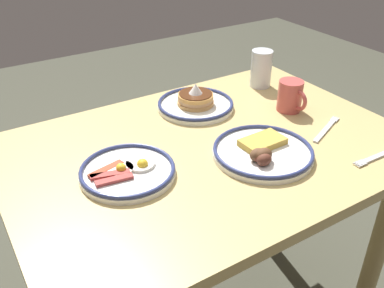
{
  "coord_description": "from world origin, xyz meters",
  "views": [
    {
      "loc": [
        0.58,
        0.83,
        1.36
      ],
      "look_at": [
        0.06,
        0.01,
        0.77
      ],
      "focal_mm": 40.26,
      "sensor_mm": 36.0,
      "label": 1
    }
  ],
  "objects": [
    {
      "name": "plate_center_pancakes",
      "position": [
        -0.09,
        -0.22,
        0.76
      ],
      "size": [
        0.24,
        0.24,
        0.09
      ],
      "color": "white",
      "rests_on": "dining_table"
    },
    {
      "name": "plate_far_companion",
      "position": [
        -0.09,
        0.12,
        0.75
      ],
      "size": [
        0.27,
        0.27,
        0.05
      ],
      "color": "white",
      "rests_on": "dining_table"
    },
    {
      "name": "drinking_glass",
      "position": [
        -0.38,
        -0.25,
        0.8
      ],
      "size": [
        0.07,
        0.07,
        0.13
      ],
      "color": "silver",
      "rests_on": "dining_table"
    },
    {
      "name": "coffee_mug",
      "position": [
        -0.34,
        -0.05,
        0.79
      ],
      "size": [
        0.08,
        0.11,
        0.1
      ],
      "color": "#BF4C47",
      "rests_on": "dining_table"
    },
    {
      "name": "plate_near_main",
      "position": [
        0.25,
        0.01,
        0.75
      ],
      "size": [
        0.24,
        0.24,
        0.04
      ],
      "color": "white",
      "rests_on": "dining_table"
    },
    {
      "name": "fork_near",
      "position": [
        -0.35,
        0.28,
        0.74
      ],
      "size": [
        0.18,
        0.02,
        0.01
      ],
      "color": "silver",
      "rests_on": "dining_table"
    },
    {
      "name": "dining_table",
      "position": [
        0.0,
        0.0,
        0.62
      ],
      "size": [
        1.1,
        0.77,
        0.74
      ],
      "color": "tan",
      "rests_on": "ground_plane"
    },
    {
      "name": "fork_far",
      "position": [
        -0.34,
        0.11,
        0.74
      ],
      "size": [
        0.17,
        0.09,
        0.01
      ],
      "color": "silver",
      "rests_on": "dining_table"
    }
  ]
}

